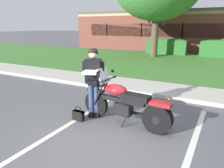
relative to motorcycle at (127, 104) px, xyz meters
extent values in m
plane|color=#565659|center=(0.05, -0.76, -0.49)|extent=(140.00, 140.00, 0.00)
cube|color=#B7B2A8|center=(0.05, 2.21, -0.43)|extent=(60.00, 0.20, 0.12)
cube|color=#B7B2A8|center=(0.05, 3.06, -0.45)|extent=(60.00, 1.50, 0.08)
cube|color=#3D752D|center=(0.05, 8.23, -0.46)|extent=(60.00, 8.85, 0.06)
cube|color=silver|center=(-1.19, -0.56, -0.49)|extent=(0.25, 4.40, 0.01)
cube|color=silver|center=(1.46, -0.56, -0.49)|extent=(0.25, 4.40, 0.01)
cylinder|color=black|center=(-0.88, 0.08, -0.17)|extent=(0.65, 0.16, 0.64)
cylinder|color=black|center=(-0.88, 0.08, -0.17)|extent=(0.19, 0.14, 0.18)
cylinder|color=black|center=(0.72, -0.08, -0.17)|extent=(0.65, 0.24, 0.64)
cylinder|color=black|center=(0.72, -0.08, -0.17)|extent=(0.20, 0.22, 0.18)
cube|color=black|center=(-0.88, 0.08, 0.18)|extent=(0.45, 0.18, 0.06)
cube|color=maroon|center=(0.77, -0.08, 0.17)|extent=(0.46, 0.24, 0.08)
cylinder|color=black|center=(-0.75, -0.01, 0.11)|extent=(0.31, 0.07, 0.58)
cylinder|color=black|center=(-0.73, 0.15, 0.11)|extent=(0.31, 0.07, 0.58)
sphere|color=black|center=(-0.70, 0.07, 0.37)|extent=(0.17, 0.17, 0.17)
cylinder|color=black|center=(-0.57, 0.05, 0.49)|extent=(0.10, 0.72, 0.03)
cylinder|color=black|center=(-0.60, -0.31, 0.49)|extent=(0.05, 0.10, 0.04)
cylinder|color=black|center=(-0.53, 0.41, 0.49)|extent=(0.05, 0.10, 0.04)
sphere|color=black|center=(-0.62, -0.24, 0.65)|extent=(0.08, 0.08, 0.08)
sphere|color=black|center=(-0.56, 0.35, 0.65)|extent=(0.08, 0.08, 0.08)
cube|color=#B2BCC6|center=(-0.65, 0.06, 0.59)|extent=(0.17, 0.37, 0.35)
cube|color=black|center=(-0.13, 0.01, 0.07)|extent=(1.10, 0.21, 0.10)
ellipsoid|color=maroon|center=(-0.30, 0.03, 0.29)|extent=(0.59, 0.37, 0.26)
cube|color=black|center=(0.20, -0.02, 0.21)|extent=(0.66, 0.34, 0.12)
cube|color=black|center=(-0.10, 0.01, -0.13)|extent=(0.42, 0.28, 0.28)
cylinder|color=black|center=(-0.13, 0.01, 0.03)|extent=(0.19, 0.14, 0.21)
cylinder|color=black|center=(-0.07, 0.00, 0.03)|extent=(0.19, 0.14, 0.21)
cylinder|color=black|center=(0.28, 0.11, -0.23)|extent=(0.60, 0.14, 0.08)
cylinder|color=black|center=(0.48, 0.09, -0.23)|extent=(0.60, 0.14, 0.08)
cylinder|color=black|center=(0.00, -0.17, -0.34)|extent=(0.13, 0.11, 0.30)
cube|color=black|center=(-0.84, 0.05, -0.44)|extent=(0.18, 0.26, 0.10)
cube|color=black|center=(-0.97, 0.01, -0.44)|extent=(0.18, 0.26, 0.10)
cylinder|color=navy|center=(-0.85, 0.07, -0.06)|extent=(0.14, 0.14, 0.86)
cylinder|color=navy|center=(-0.98, 0.03, -0.06)|extent=(0.14, 0.14, 0.86)
cube|color=black|center=(-0.91, 0.05, 0.66)|extent=(0.43, 0.33, 0.58)
cube|color=black|center=(-0.91, 0.05, 0.93)|extent=(0.35, 0.29, 0.06)
sphere|color=beige|center=(-0.91, 0.05, 1.07)|extent=(0.21, 0.21, 0.21)
sphere|color=black|center=(-0.92, 0.06, 1.10)|extent=(0.23, 0.23, 0.23)
cube|color=black|center=(-0.87, -0.07, 0.41)|extent=(0.24, 0.17, 0.12)
cylinder|color=black|center=(-0.71, -0.05, 0.68)|extent=(0.19, 0.35, 0.09)
cylinder|color=black|center=(-1.01, -0.15, 0.68)|extent=(0.19, 0.35, 0.09)
cylinder|color=black|center=(-0.70, 0.10, 0.76)|extent=(0.10, 0.10, 0.28)
cylinder|color=black|center=(-1.12, -0.04, 0.76)|extent=(0.10, 0.10, 0.28)
cube|color=white|center=(-0.82, -0.23, 0.70)|extent=(0.41, 0.41, 0.05)
cube|color=black|center=(-1.12, -0.35, -0.37)|extent=(0.28, 0.12, 0.24)
cube|color=black|center=(-1.12, -0.35, -0.27)|extent=(0.28, 0.13, 0.04)
torus|color=black|center=(-1.12, -0.35, -0.23)|extent=(0.20, 0.02, 0.20)
cylinder|color=#4C3D2D|center=(-2.49, 10.51, 0.89)|extent=(0.47, 0.47, 2.76)
cylinder|color=#4C3D2D|center=(-2.06, 10.51, 2.24)|extent=(0.17, 0.98, 1.15)
cylinder|color=#4C3D2D|center=(-2.87, 10.51, 2.22)|extent=(0.17, 0.90, 1.10)
cube|color=#286028|center=(-2.05, 12.48, 0.06)|extent=(2.99, 0.90, 1.10)
ellipsoid|color=#286028|center=(-2.05, 12.48, 0.61)|extent=(2.84, 0.84, 0.28)
cube|color=#286028|center=(1.74, 12.48, 0.06)|extent=(2.76, 0.90, 1.10)
ellipsoid|color=#286028|center=(1.74, 12.48, 0.61)|extent=(2.62, 0.84, 0.28)
cube|color=brown|center=(-1.21, 18.58, 1.15)|extent=(20.20, 9.55, 3.28)
cube|color=#998466|center=(-1.21, 13.85, 2.67)|extent=(20.20, 0.10, 0.24)
cube|color=#4C4742|center=(-1.21, 18.58, 2.89)|extent=(20.40, 9.65, 0.20)
cube|color=#1E282D|center=(-1.21, 13.84, 1.31)|extent=(17.17, 0.06, 1.10)
cube|color=brown|center=(-8.08, 13.83, 1.31)|extent=(0.08, 0.04, 1.20)
cube|color=brown|center=(-4.64, 13.83, 1.31)|extent=(0.08, 0.04, 1.20)
cube|color=brown|center=(-1.21, 13.83, 1.31)|extent=(0.08, 0.04, 1.20)
camera|label=1|loc=(1.72, -4.08, 1.71)|focal=33.60mm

